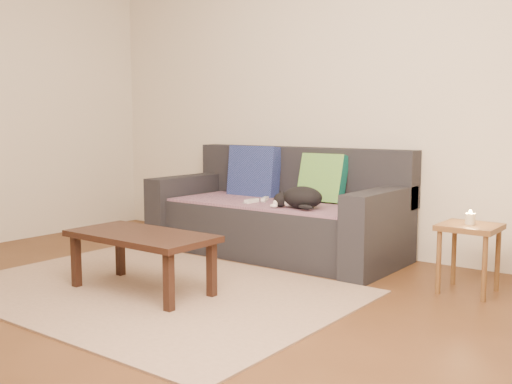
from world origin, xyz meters
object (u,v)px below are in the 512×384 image
cat (300,198)px  side_table (469,236)px  wii_remote_b (252,201)px  wii_remote_a (265,199)px  coffee_table (141,241)px  sofa (278,216)px

cat → side_table: 1.26m
wii_remote_b → wii_remote_a: bearing=-6.6°
wii_remote_a → coffee_table: (0.05, -1.39, -0.12)m
cat → wii_remote_b: bearing=-167.3°
wii_remote_a → side_table: bearing=-118.6°
sofa → wii_remote_a: sofa is taller
wii_remote_a → side_table: 1.71m
wii_remote_a → side_table: (1.70, -0.13, -0.09)m
sofa → side_table: size_ratio=4.75×
sofa → cat: sofa is taller
cat → wii_remote_a: cat is taller
sofa → coffee_table: 1.48m
cat → side_table: (1.25, 0.05, -0.16)m
cat → wii_remote_a: bearing=175.0°
cat → coffee_table: cat is taller
sofa → wii_remote_b: bearing=-111.4°
sofa → cat: size_ratio=5.09×
sofa → coffee_table: size_ratio=2.16×
sofa → side_table: bearing=-7.6°
wii_remote_b → side_table: bearing=-87.5°
cat → side_table: cat is taller
sofa → wii_remote_b: sofa is taller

